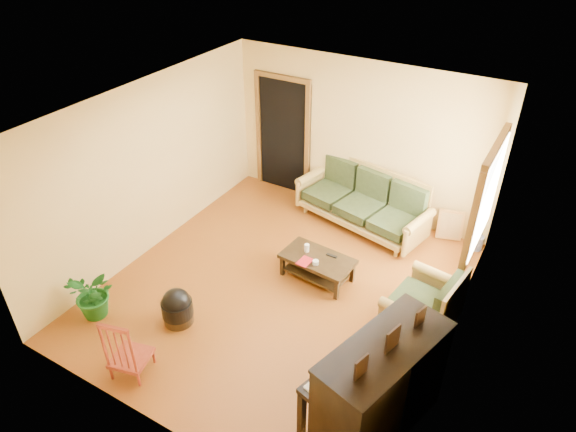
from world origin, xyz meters
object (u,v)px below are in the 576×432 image
Objects in this scene: armchair at (422,299)px; potted_plant at (94,295)px; piano at (380,390)px; ceramic_crock at (477,243)px; coffee_table at (317,268)px; red_chair at (128,344)px; sofa at (362,201)px; footstool at (178,310)px.

potted_plant is at bearing -144.40° from armchair.
potted_plant is (-3.70, -1.92, -0.12)m from armchair.
ceramic_crock is at bearing 103.52° from piano.
piano is 3.79m from ceramic_crock.
piano is 6.20× the size of ceramic_crock.
coffee_table is 2.54m from piano.
red_chair is 5.30m from ceramic_crock.
piano is 2.04× the size of potted_plant.
ceramic_crock is at bearing 21.69° from sofa.
red_chair is (-2.64, -2.36, -0.03)m from armchair.
potted_plant is (-0.99, -0.45, 0.16)m from footstool.
red_chair is (-2.73, -0.69, -0.19)m from piano.
footstool is (-1.13, -3.25, -0.28)m from sofa.
armchair is 3.54m from red_chair.
piano is (1.67, -3.45, 0.16)m from sofa.
ceramic_crock is at bearing 45.32° from potted_plant.
ceramic_crock is (2.96, 3.55, -0.08)m from footstool.
piano is at bearing 3.73° from potted_plant.
coffee_table is 2.79m from red_chair.
sofa reaches higher than potted_plant.
piano is 3.81m from potted_plant.
coffee_table is 3.02m from potted_plant.
armchair reaches higher than footstool.
armchair reaches higher than red_chair.
ceramic_crock is (0.16, 3.75, -0.51)m from piano.
coffee_table is at bearing 44.88° from potted_plant.
potted_plant is at bearing -135.12° from coffee_table.
armchair reaches higher than potted_plant.
ceramic_crock is 5.62m from potted_plant.
piano is 2.84m from footstool.
sofa is at bearing 70.85° from footstool.
armchair is at bearing -96.80° from ceramic_crock.
potted_plant is (-3.79, -0.25, -0.28)m from piano.
piano reaches higher than ceramic_crock.
ceramic_crock is (2.89, 4.44, -0.32)m from red_chair.
potted_plant is (-2.12, -3.70, -0.12)m from sofa.
footstool is 1.74× the size of ceramic_crock.
sofa is at bearing 139.91° from armchair.
sofa is at bearing -170.76° from ceramic_crock.
piano is at bearing -0.27° from red_chair.
piano is (1.65, -1.88, 0.45)m from coffee_table.
ceramic_crock is at bearing 42.48° from red_chair.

